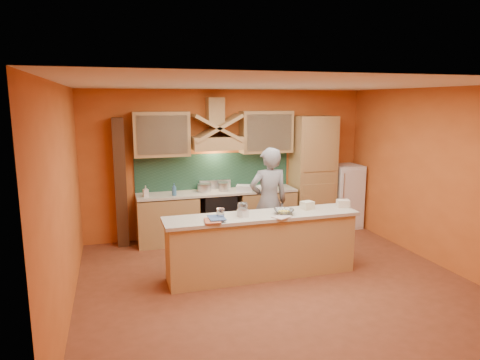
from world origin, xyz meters
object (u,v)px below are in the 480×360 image
object	(u,v)px
fridge	(345,196)
kitchen_scale	(243,213)
mixing_bowl	(284,211)
stove	(218,215)
person	(269,202)

from	to	relation	value
fridge	kitchen_scale	world-z (taller)	fridge
kitchen_scale	mixing_bowl	xyz separation A→B (m)	(0.62, -0.04, -0.01)
fridge	kitchen_scale	size ratio (longest dim) A/B	10.69
stove	fridge	world-z (taller)	fridge
person	kitchen_scale	bearing A→B (deg)	49.72
fridge	mixing_bowl	xyz separation A→B (m)	(-2.18, -1.96, 0.33)
kitchen_scale	mixing_bowl	size ratio (longest dim) A/B	0.41
mixing_bowl	stove	bearing A→B (deg)	104.80
person	kitchen_scale	distance (m)	1.10
mixing_bowl	person	bearing A→B (deg)	84.17
fridge	mixing_bowl	distance (m)	2.95
fridge	person	bearing A→B (deg)	-152.40
stove	kitchen_scale	world-z (taller)	kitchen_scale
person	kitchen_scale	size ratio (longest dim) A/B	15.13
stove	person	size ratio (longest dim) A/B	0.49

